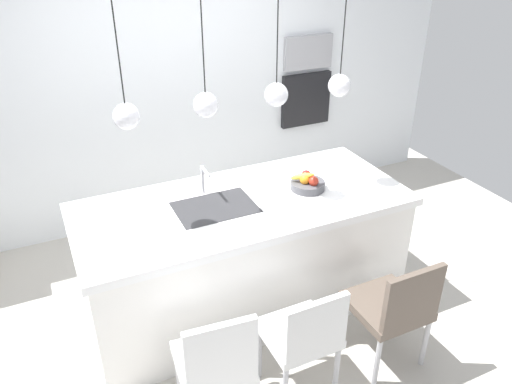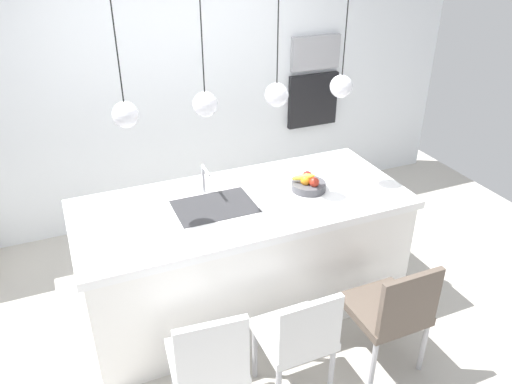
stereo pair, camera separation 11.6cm
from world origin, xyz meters
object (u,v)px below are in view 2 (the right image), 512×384
(oven, at_px, (312,100))
(chair_middle, at_px, (298,336))
(microwave, at_px, (315,52))
(chair_near, at_px, (208,363))
(fruit_bowl, at_px, (308,184))
(chair_far, at_px, (391,309))

(oven, bearing_deg, chair_middle, -119.80)
(chair_middle, bearing_deg, microwave, 60.20)
(microwave, relative_size, chair_middle, 0.63)
(oven, relative_size, chair_near, 0.60)
(microwave, relative_size, oven, 0.96)
(fruit_bowl, xyz_separation_m, chair_middle, (-0.54, -0.92, -0.49))
(oven, distance_m, chair_far, 2.72)
(microwave, height_order, oven, microwave)
(chair_near, distance_m, chair_far, 1.25)
(chair_near, xyz_separation_m, chair_middle, (0.57, 0.01, -0.02))
(chair_middle, bearing_deg, chair_far, -0.78)
(chair_far, bearing_deg, microwave, 73.08)
(microwave, bearing_deg, oven, 0.00)
(chair_near, relative_size, chair_far, 1.09)
(fruit_bowl, xyz_separation_m, chair_far, (0.14, -0.93, -0.50))
(chair_middle, bearing_deg, fruit_bowl, 59.73)
(chair_far, bearing_deg, chair_middle, 179.22)
(fruit_bowl, bearing_deg, oven, 60.47)
(chair_near, bearing_deg, chair_far, 0.03)
(microwave, bearing_deg, chair_middle, -119.80)
(oven, bearing_deg, fruit_bowl, -119.53)
(fruit_bowl, distance_m, oven, 1.86)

